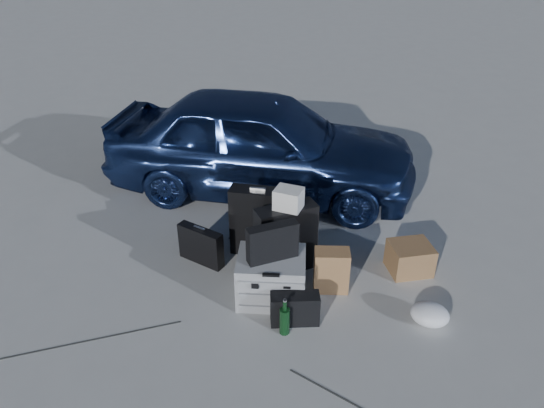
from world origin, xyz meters
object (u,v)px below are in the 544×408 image
at_px(pelican_case, 271,277).
at_px(suitcase_left, 258,221).
at_px(green_bottle, 285,317).
at_px(cardboard_box, 410,258).
at_px(duffel_bag, 270,220).
at_px(briefcase, 201,246).
at_px(car, 261,143).
at_px(suitcase_right, 286,239).

relative_size(pelican_case, suitcase_left, 0.83).
distance_m(suitcase_left, green_bottle, 1.19).
xyz_separation_m(cardboard_box, green_bottle, (-1.18, -0.85, 0.02)).
distance_m(pelican_case, duffel_bag, 1.01).
relative_size(briefcase, duffel_bag, 0.69).
height_order(duffel_bag, green_bottle, duffel_bag).
xyz_separation_m(briefcase, duffel_bag, (0.65, 0.49, -0.01)).
distance_m(car, suitcase_left, 1.32).
distance_m(briefcase, suitcase_right, 0.83).
bearing_deg(car, duffel_bag, -163.02).
bearing_deg(suitcase_left, pelican_case, -69.16).
bearing_deg(cardboard_box, car, 131.94).
bearing_deg(duffel_bag, pelican_case, -101.28).
bearing_deg(briefcase, pelican_case, -4.93).
bearing_deg(car, cardboard_box, -127.36).
xyz_separation_m(duffel_bag, green_bottle, (0.14, -1.46, -0.01)).
xyz_separation_m(briefcase, green_bottle, (0.79, -0.97, -0.02)).
xyz_separation_m(car, suitcase_right, (0.27, -1.59, -0.27)).
xyz_separation_m(suitcase_right, duffel_bag, (-0.16, 0.60, -0.17)).
bearing_deg(suitcase_left, cardboard_box, -1.98).
bearing_deg(suitcase_left, briefcase, -151.87).
distance_m(car, green_bottle, 2.50).
bearing_deg(car, briefcase, 170.53).
distance_m(pelican_case, suitcase_left, 0.72).
relative_size(suitcase_right, duffel_bag, 0.98).
bearing_deg(pelican_case, suitcase_right, 75.58).
bearing_deg(car, green_bottle, -163.44).
relative_size(briefcase, suitcase_left, 0.68).
bearing_deg(suitcase_right, briefcase, 148.16).
distance_m(pelican_case, briefcase, 0.86).
bearing_deg(cardboard_box, duffel_bag, 155.30).
bearing_deg(cardboard_box, suitcase_right, 179.44).
distance_m(suitcase_right, duffel_bag, 0.64).
distance_m(car, suitcase_right, 1.63).
bearing_deg(suitcase_left, green_bottle, -68.00).
distance_m(pelican_case, cardboard_box, 1.36).
xyz_separation_m(suitcase_left, duffel_bag, (0.10, 0.31, -0.18)).
xyz_separation_m(pelican_case, green_bottle, (0.11, -0.45, -0.05)).
bearing_deg(briefcase, car, 102.03).
xyz_separation_m(pelican_case, cardboard_box, (1.30, 0.40, -0.07)).
distance_m(suitcase_right, green_bottle, 0.88).
bearing_deg(duffel_bag, car, 83.24).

